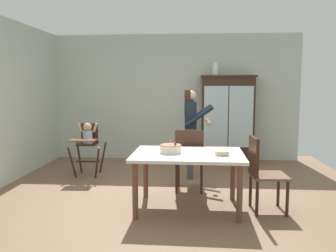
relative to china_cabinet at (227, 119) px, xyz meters
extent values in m
plane|color=brown|center=(-1.12, -2.37, -0.91)|extent=(6.24, 6.24, 0.00)
cube|color=beige|center=(-1.12, 0.26, 0.44)|extent=(5.32, 0.06, 2.70)
cube|color=#382116|center=(0.00, 0.00, -0.03)|extent=(1.07, 0.42, 1.78)
cube|color=#382116|center=(0.00, 0.00, 0.88)|extent=(1.13, 0.48, 0.04)
cube|color=silver|center=(-0.25, -0.21, 0.06)|extent=(0.48, 0.01, 1.24)
cube|color=silver|center=(0.25, -0.21, 0.06)|extent=(0.48, 0.01, 1.24)
cube|color=#382116|center=(0.00, 0.00, 0.06)|extent=(0.99, 0.36, 0.02)
cylinder|color=white|center=(-0.26, 0.00, 1.01)|extent=(0.13, 0.13, 0.22)
cylinder|color=white|center=(-0.26, 0.00, 1.15)|extent=(0.07, 0.07, 0.05)
cylinder|color=#382116|center=(-2.80, -1.52, -0.63)|extent=(0.13, 0.14, 0.56)
cylinder|color=#382116|center=(-2.36, -1.50, -0.63)|extent=(0.14, 0.13, 0.56)
cylinder|color=#382116|center=(-2.82, -1.08, -0.63)|extent=(0.14, 0.13, 0.56)
cylinder|color=#382116|center=(-2.38, -1.06, -0.63)|extent=(0.13, 0.14, 0.56)
cube|color=#382116|center=(-2.59, -1.29, -0.66)|extent=(0.42, 0.06, 0.02)
cube|color=#382116|center=(-2.59, -1.29, -0.34)|extent=(0.35, 0.35, 0.02)
cube|color=#382116|center=(-2.60, -1.13, -0.16)|extent=(0.31, 0.04, 0.34)
cube|color=brown|center=(-2.58, -1.56, -0.23)|extent=(0.45, 0.26, 0.02)
cylinder|color=#9EBCD1|center=(-2.59, -1.27, -0.22)|extent=(0.17, 0.17, 0.22)
sphere|color=tan|center=(-2.59, -1.27, -0.04)|extent=(0.15, 0.15, 0.15)
cylinder|color=tan|center=(-2.73, -1.28, -0.05)|extent=(0.10, 0.05, 0.17)
cylinder|color=tan|center=(-2.45, -1.26, -0.05)|extent=(0.10, 0.05, 0.17)
cylinder|color=#47474C|center=(-0.76, -1.41, -0.50)|extent=(0.11, 0.11, 0.82)
cylinder|color=#47474C|center=(-0.76, -1.24, -0.50)|extent=(0.11, 0.11, 0.82)
cube|color=#19232D|center=(-0.76, -1.32, 0.17)|extent=(0.21, 0.36, 0.52)
cube|color=white|center=(-0.65, -1.32, 0.17)|extent=(0.01, 0.06, 0.49)
sphere|color=tan|center=(-0.76, -1.32, 0.52)|extent=(0.19, 0.19, 0.19)
cube|color=#382319|center=(-0.81, -1.32, 0.40)|extent=(0.10, 0.20, 0.44)
cylinder|color=#19232D|center=(-0.61, -1.52, 0.18)|extent=(0.49, 0.08, 0.37)
sphere|color=tan|center=(-0.45, -1.52, 0.07)|extent=(0.08, 0.08, 0.08)
cylinder|color=#19232D|center=(-0.62, -1.12, 0.18)|extent=(0.49, 0.08, 0.37)
sphere|color=tan|center=(-0.46, -1.12, 0.07)|extent=(0.08, 0.08, 0.08)
cube|color=silver|center=(-0.78, -2.86, -0.19)|extent=(1.44, 1.02, 0.04)
cylinder|color=brown|center=(-1.40, -3.26, -0.56)|extent=(0.07, 0.07, 0.70)
cylinder|color=brown|center=(-0.16, -3.28, -0.56)|extent=(0.07, 0.07, 0.70)
cylinder|color=brown|center=(-1.39, -2.44, -0.56)|extent=(0.07, 0.07, 0.70)
cylinder|color=brown|center=(-0.15, -2.46, -0.56)|extent=(0.07, 0.07, 0.70)
cylinder|color=beige|center=(-1.00, -2.86, -0.12)|extent=(0.28, 0.28, 0.10)
cylinder|color=#935B3D|center=(-1.00, -2.86, -0.07)|extent=(0.27, 0.27, 0.01)
cylinder|color=#F2E5CC|center=(-1.00, -2.86, -0.04)|extent=(0.01, 0.01, 0.06)
cone|color=yellow|center=(-1.00, -2.86, 0.01)|extent=(0.02, 0.02, 0.02)
sphere|color=red|center=(-0.94, -2.90, -0.05)|extent=(0.04, 0.04, 0.04)
cylinder|color=#C6AD93|center=(-0.35, -2.97, -0.15)|extent=(0.18, 0.18, 0.05)
cylinder|color=#382116|center=(-0.57, -1.86, -0.69)|extent=(0.04, 0.04, 0.45)
cylinder|color=#382116|center=(-0.94, -1.85, -0.69)|extent=(0.04, 0.04, 0.45)
cylinder|color=#382116|center=(-0.58, -2.23, -0.69)|extent=(0.04, 0.04, 0.45)
cylinder|color=#382116|center=(-0.95, -2.22, -0.69)|extent=(0.04, 0.04, 0.45)
cube|color=brown|center=(-0.76, -2.04, -0.45)|extent=(0.45, 0.45, 0.03)
cube|color=#382116|center=(-0.77, -2.24, -0.19)|extent=(0.42, 0.05, 0.48)
cylinder|color=#382116|center=(-0.58, -2.25, -0.19)|extent=(0.03, 0.03, 0.48)
cylinder|color=#382116|center=(-0.96, -2.24, -0.19)|extent=(0.03, 0.03, 0.48)
cylinder|color=#382116|center=(0.45, -3.05, -0.69)|extent=(0.04, 0.04, 0.45)
cylinder|color=#382116|center=(0.43, -2.68, -0.69)|extent=(0.04, 0.04, 0.45)
cylinder|color=#382116|center=(0.08, -3.07, -0.69)|extent=(0.04, 0.04, 0.45)
cylinder|color=#382116|center=(0.06, -2.71, -0.69)|extent=(0.04, 0.04, 0.45)
cube|color=brown|center=(0.25, -2.88, -0.45)|extent=(0.46, 0.46, 0.03)
cube|color=#382116|center=(0.05, -2.89, -0.19)|extent=(0.06, 0.42, 0.48)
cylinder|color=#382116|center=(0.07, -3.08, -0.19)|extent=(0.03, 0.03, 0.48)
cylinder|color=#382116|center=(0.04, -2.70, -0.19)|extent=(0.03, 0.03, 0.48)
camera|label=1|loc=(-0.71, -7.26, 0.69)|focal=36.99mm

